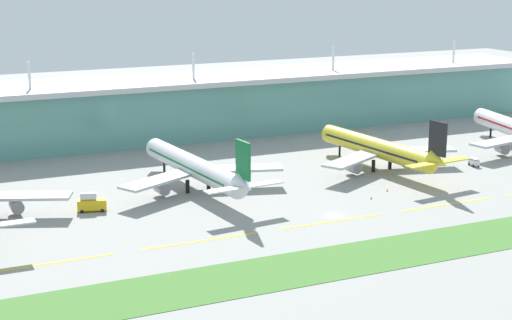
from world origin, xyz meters
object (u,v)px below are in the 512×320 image
(safety_cone_left_wingtip, at_px, (387,190))
(safety_cone_nose_front, at_px, (371,198))
(airliner_near_middle, at_px, (195,167))
(fuel_truck, at_px, (91,203))
(baggage_cart, at_px, (474,162))
(airliner_far_middle, at_px, (379,149))

(safety_cone_left_wingtip, distance_m, safety_cone_nose_front, 9.12)
(airliner_near_middle, distance_m, safety_cone_left_wingtip, 52.91)
(fuel_truck, distance_m, baggage_cart, 118.08)
(airliner_far_middle, height_order, baggage_cart, airliner_far_middle)
(baggage_cart, xyz_separation_m, safety_cone_nose_front, (-47.94, -17.14, -0.91))
(airliner_near_middle, relative_size, fuel_truck, 8.24)
(airliner_far_middle, relative_size, safety_cone_nose_front, 83.98)
(airliner_far_middle, relative_size, baggage_cart, 15.50)
(airliner_near_middle, distance_m, fuel_truck, 31.99)
(airliner_far_middle, height_order, safety_cone_left_wingtip, airliner_far_middle)
(fuel_truck, bearing_deg, airliner_far_middle, 3.79)
(airliner_near_middle, bearing_deg, baggage_cart, -6.75)
(safety_cone_left_wingtip, height_order, safety_cone_nose_front, same)
(fuel_truck, relative_size, safety_cone_left_wingtip, 10.88)
(fuel_truck, bearing_deg, safety_cone_left_wingtip, -11.25)
(airliner_near_middle, xyz_separation_m, airliner_far_middle, (58.30, -1.58, -0.01))
(airliner_far_middle, bearing_deg, baggage_cart, -16.81)
(fuel_truck, relative_size, baggage_cart, 2.01)
(airliner_near_middle, bearing_deg, airliner_far_middle, -1.55)
(airliner_near_middle, distance_m, airliner_far_middle, 58.32)
(baggage_cart, relative_size, safety_cone_nose_front, 5.42)
(airliner_far_middle, bearing_deg, safety_cone_nose_front, -126.31)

